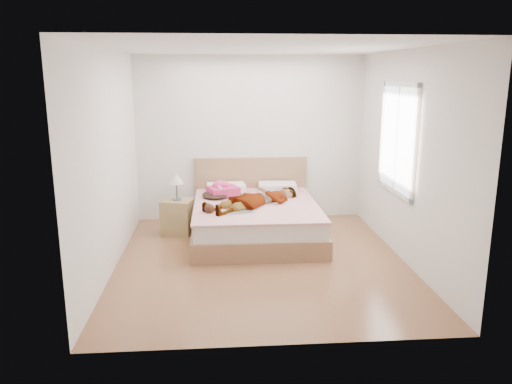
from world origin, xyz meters
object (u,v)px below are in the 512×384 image
phone (220,187)px  towel (223,190)px  nightstand (178,214)px  woman (256,196)px  bed (255,217)px  plush_toy (209,208)px  coffee_mug (253,203)px  magazine (239,211)px

phone → towel: towel is taller
nightstand → woman: bearing=-14.9°
bed → towel: bearing=138.3°
woman → bed: (-0.00, 0.12, -0.34)m
bed → nightstand: size_ratio=2.29×
nightstand → bed: bearing=-9.1°
phone → plush_toy: 0.81m
towel → coffee_mug: bearing=-57.8°
nightstand → magazine: bearing=-38.8°
bed → magazine: 0.63m
towel → nightstand: (-0.67, -0.23, -0.30)m
phone → magazine: phone is taller
phone → plush_toy: (-0.15, -0.79, -0.10)m
bed → magazine: bed is taller
woman → coffee_mug: woman is taller
coffee_mug → nightstand: (-1.08, 0.43, -0.26)m
woman → plush_toy: 0.76m
coffee_mug → nightstand: nightstand is taller
nightstand → coffee_mug: bearing=-21.7°
coffee_mug → phone: bearing=130.8°
towel → magazine: towel is taller
woman → towel: towel is taller
magazine → bed: bearing=63.7°
bed → magazine: bearing=-116.3°
bed → plush_toy: bearing=-141.8°
coffee_mug → plush_toy: (-0.61, -0.26, 0.01)m
magazine → plush_toy: (-0.39, 0.01, 0.05)m
woman → bed: 0.36m
magazine → nightstand: (-0.87, 0.70, -0.22)m
phone → plush_toy: phone is taller
towel → nightstand: 0.77m
woman → bed: bearing=142.9°
magazine → phone: bearing=106.9°
phone → nightstand: nightstand is taller
magazine → towel: bearing=102.3°
plush_toy → magazine: bearing=-1.2°
magazine → coffee_mug: 0.35m
bed → towel: (-0.46, 0.41, 0.33)m
magazine → plush_toy: 0.40m
phone → nightstand: size_ratio=0.09×
bed → towel: 0.69m
plush_toy → nightstand: 0.88m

